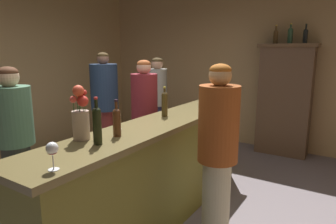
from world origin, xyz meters
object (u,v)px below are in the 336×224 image
(bar_counter, at_px, (159,172))
(cheese_plate, at_px, (212,103))
(patron_tall, at_px, (158,102))
(wine_bottle_riesling, at_px, (165,103))
(display_cabinet, at_px, (285,98))
(wine_glass_front, at_px, (117,117))
(wine_bottle_merlot, at_px, (97,124))
(flower_arrangement, at_px, (81,116))
(display_bottle_midleft, at_px, (290,35))
(wine_glass_mid, at_px, (52,150))
(bartender, at_px, (218,155))
(patron_near_entrance, at_px, (15,139))
(patron_in_grey, at_px, (105,106))
(patron_by_cabinet, at_px, (145,117))
(wine_bottle_pinot, at_px, (117,121))
(display_bottle_left, at_px, (276,36))
(display_bottle_center, at_px, (305,35))

(bar_counter, height_order, cheese_plate, cheese_plate)
(patron_tall, bearing_deg, wine_bottle_riesling, -9.83)
(bar_counter, xyz_separation_m, display_cabinet, (0.59, 2.79, 0.42))
(wine_bottle_riesling, bearing_deg, wine_glass_front, -94.68)
(wine_bottle_merlot, distance_m, flower_arrangement, 0.19)
(wine_bottle_riesling, xyz_separation_m, display_bottle_midleft, (0.68, 2.56, 0.77))
(display_cabinet, bearing_deg, flower_arrangement, -101.87)
(wine_bottle_merlot, relative_size, wine_glass_front, 2.23)
(bar_counter, xyz_separation_m, flower_arrangement, (-0.16, -0.80, 0.70))
(wine_glass_mid, distance_m, patron_tall, 3.26)
(bartender, bearing_deg, display_cabinet, -73.47)
(cheese_plate, bearing_deg, display_cabinet, 71.16)
(wine_bottle_riesling, xyz_separation_m, cheese_plate, (0.11, 0.93, -0.13))
(wine_bottle_riesling, relative_size, flower_arrangement, 0.74)
(bar_counter, distance_m, display_bottle_midleft, 3.19)
(wine_bottle_riesling, relative_size, patron_near_entrance, 0.20)
(display_cabinet, bearing_deg, cheese_plate, -108.84)
(patron_in_grey, distance_m, patron_near_entrance, 1.57)
(wine_glass_mid, bearing_deg, patron_by_cabinet, 112.79)
(patron_near_entrance, relative_size, bartender, 0.97)
(wine_bottle_pinot, relative_size, display_bottle_midleft, 0.95)
(display_bottle_midleft, xyz_separation_m, patron_in_grey, (-2.12, -1.95, -1.03))
(display_bottle_midleft, xyz_separation_m, bartender, (0.08, -2.95, -1.06))
(wine_glass_front, relative_size, display_bottle_left, 0.53)
(wine_glass_front, xyz_separation_m, cheese_plate, (0.17, 1.59, -0.10))
(display_bottle_left, bearing_deg, display_bottle_midleft, 0.00)
(wine_bottle_riesling, xyz_separation_m, flower_arrangement, (-0.08, -1.02, 0.04))
(bar_counter, xyz_separation_m, patron_by_cabinet, (-0.65, 0.65, 0.35))
(wine_bottle_merlot, relative_size, display_bottle_center, 1.19)
(display_bottle_midleft, relative_size, patron_by_cabinet, 0.19)
(patron_near_entrance, bearing_deg, wine_glass_mid, -63.41)
(wine_bottle_pinot, distance_m, cheese_plate, 1.75)
(wine_glass_mid, bearing_deg, bartender, 65.43)
(display_cabinet, bearing_deg, wine_bottle_merlot, -98.91)
(wine_bottle_merlot, height_order, display_bottle_midleft, display_bottle_midleft)
(wine_glass_front, xyz_separation_m, display_bottle_left, (0.51, 3.22, 0.79))
(display_cabinet, xyz_separation_m, patron_tall, (-1.75, -1.11, -0.06))
(display_bottle_midleft, relative_size, patron_near_entrance, 0.20)
(wine_bottle_riesling, height_order, flower_arrangement, flower_arrangement)
(wine_glass_mid, relative_size, bartender, 0.10)
(flower_arrangement, height_order, patron_by_cabinet, patron_by_cabinet)
(display_bottle_midleft, height_order, patron_near_entrance, display_bottle_midleft)
(patron_by_cabinet, height_order, patron_near_entrance, patron_by_cabinet)
(wine_bottle_merlot, bearing_deg, wine_glass_front, 112.37)
(display_cabinet, bearing_deg, bar_counter, -101.94)
(wine_bottle_pinot, xyz_separation_m, wine_glass_mid, (0.16, -0.70, -0.01))
(display_bottle_left, height_order, patron_tall, display_bottle_left)
(flower_arrangement, distance_m, patron_near_entrance, 1.15)
(wine_glass_mid, bearing_deg, flower_arrangement, 123.17)
(display_bottle_midleft, bearing_deg, cheese_plate, -109.14)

